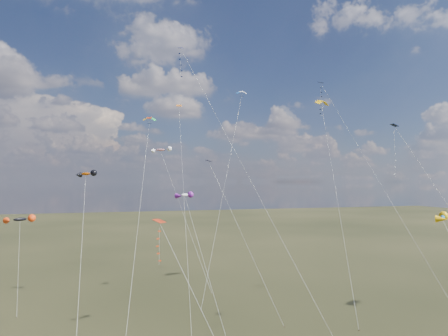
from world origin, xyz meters
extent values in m
cube|color=black|center=(21.03, 27.77, 34.86)|extent=(1.21, 1.20, 0.34)
cylinder|color=silver|center=(23.28, 15.39, 17.43)|extent=(4.53, 24.78, 34.87)
cube|color=#0A0F53|center=(-5.62, 20.96, 36.34)|extent=(0.88, 0.84, 0.30)
cylinder|color=silver|center=(0.58, 10.40, 18.17)|extent=(12.42, 21.16, 36.35)
cube|color=black|center=(-0.36, 25.10, 20.35)|extent=(1.26, 1.27, 0.31)
cylinder|color=silver|center=(2.08, 16.74, 10.18)|extent=(4.91, 16.75, 20.37)
cube|color=#332316|center=(4.52, 8.38, 0.06)|extent=(0.10, 0.10, 0.12)
cube|color=#B72A0E|center=(-10.75, 4.14, 13.26)|extent=(1.42, 1.42, 0.33)
cylinder|color=silver|center=(-7.96, 0.10, 6.63)|extent=(5.60, 8.11, 13.27)
cube|color=#0D1949|center=(16.03, 3.09, 23.60)|extent=(0.75, 0.79, 0.30)
cube|color=orange|center=(-4.31, 29.48, 29.62)|extent=(1.02, 0.94, 0.44)
cylinder|color=silver|center=(-5.77, 17.27, 14.81)|extent=(2.94, 24.45, 29.64)
cylinder|color=silver|center=(15.51, 14.20, 15.29)|extent=(6.59, 18.72, 30.60)
cube|color=#332316|center=(12.23, 4.86, 0.06)|extent=(0.10, 0.10, 0.12)
cylinder|color=silver|center=(2.54, 26.02, 17.05)|extent=(12.33, 18.80, 34.11)
cube|color=#332316|center=(-3.61, 16.63, 0.06)|extent=(0.10, 0.10, 0.12)
cylinder|color=silver|center=(-11.96, 13.36, 13.21)|extent=(4.47, 20.30, 26.43)
ellipsoid|color=black|center=(-27.63, 29.29, 11.62)|extent=(3.74, 2.84, 1.15)
cylinder|color=silver|center=(-26.98, 25.14, 5.81)|extent=(1.34, 8.32, 11.64)
cube|color=#332316|center=(-26.32, 20.99, 0.06)|extent=(0.10, 0.10, 0.12)
ellipsoid|color=#DA5402|center=(-18.03, 14.32, 18.01)|extent=(2.51, 2.14, 0.87)
cylinder|color=silver|center=(-18.11, 7.28, 9.00)|extent=(0.19, 14.10, 18.02)
ellipsoid|color=silver|center=(-6.95, 10.66, 15.56)|extent=(2.11, 1.74, 0.73)
cylinder|color=silver|center=(-5.37, 6.78, 7.78)|extent=(3.20, 7.78, 15.57)
ellipsoid|color=red|center=(-5.33, 43.69, 23.38)|extent=(4.05, 2.91, 1.17)
cylinder|color=silver|center=(-2.68, 33.96, 11.69)|extent=(5.33, 19.48, 23.40)
cube|color=#332316|center=(-0.03, 24.23, 0.06)|extent=(0.10, 0.10, 0.12)
ellipsoid|color=#186CB1|center=(14.22, -5.30, 13.77)|extent=(2.12, 1.99, 0.97)
camera|label=1|loc=(-15.95, -35.05, 17.07)|focal=32.00mm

